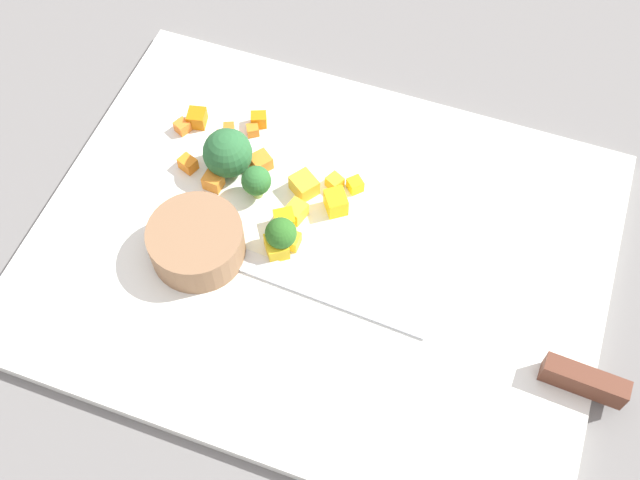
{
  "coord_description": "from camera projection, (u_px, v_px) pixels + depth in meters",
  "views": [
    {
      "loc": [
        0.11,
        -0.31,
        0.57
      ],
      "look_at": [
        0.0,
        0.0,
        0.02
      ],
      "focal_mm": 43.42,
      "sensor_mm": 36.0,
      "label": 1
    }
  ],
  "objects": [
    {
      "name": "ground_plane",
      "position": [
        320.0,
        253.0,
        0.66
      ],
      "size": [
        4.0,
        4.0,
        0.0
      ],
      "primitive_type": "plane",
      "color": "slate"
    },
    {
      "name": "cutting_board",
      "position": [
        320.0,
        250.0,
        0.65
      ],
      "size": [
        0.47,
        0.37,
        0.01
      ],
      "primitive_type": "cube",
      "color": "white",
      "rests_on": "ground_plane"
    },
    {
      "name": "prep_bowl",
      "position": [
        197.0,
        242.0,
        0.63
      ],
      "size": [
        0.08,
        0.08,
        0.03
      ],
      "primitive_type": "cylinder",
      "color": "#906949",
      "rests_on": "cutting_board"
    },
    {
      "name": "chef_knife",
      "position": [
        492.0,
        349.0,
        0.59
      ],
      "size": [
        0.33,
        0.03,
        0.02
      ],
      "rotation": [
        0.0,
        0.0,
        3.09
      ],
      "color": "silver",
      "rests_on": "cutting_board"
    },
    {
      "name": "carrot_dice_0",
      "position": [
        188.0,
        164.0,
        0.69
      ],
      "size": [
        0.02,
        0.02,
        0.01
      ],
      "primitive_type": "cube",
      "rotation": [
        0.0,
        0.0,
        2.79
      ],
      "color": "orange",
      "rests_on": "cutting_board"
    },
    {
      "name": "carrot_dice_1",
      "position": [
        182.0,
        127.0,
        0.71
      ],
      "size": [
        0.02,
        0.02,
        0.01
      ],
      "primitive_type": "cube",
      "rotation": [
        0.0,
        0.0,
        2.69
      ],
      "color": "orange",
      "rests_on": "cutting_board"
    },
    {
      "name": "carrot_dice_2",
      "position": [
        261.0,
        162.0,
        0.69
      ],
      "size": [
        0.02,
        0.02,
        0.01
      ],
      "primitive_type": "cube",
      "rotation": [
        0.0,
        0.0,
        0.93
      ],
      "color": "orange",
      "rests_on": "cutting_board"
    },
    {
      "name": "carrot_dice_3",
      "position": [
        259.0,
        120.0,
        0.71
      ],
      "size": [
        0.02,
        0.02,
        0.01
      ],
      "primitive_type": "cube",
      "rotation": [
        0.0,
        0.0,
        1.96
      ],
      "color": "orange",
      "rests_on": "cutting_board"
    },
    {
      "name": "carrot_dice_4",
      "position": [
        253.0,
        130.0,
        0.71
      ],
      "size": [
        0.01,
        0.01,
        0.01
      ],
      "primitive_type": "cube",
      "rotation": [
        0.0,
        0.0,
        0.55
      ],
      "color": "orange",
      "rests_on": "cutting_board"
    },
    {
      "name": "carrot_dice_5",
      "position": [
        229.0,
        129.0,
        0.71
      ],
      "size": [
        0.01,
        0.01,
        0.01
      ],
      "primitive_type": "cube",
      "rotation": [
        0.0,
        0.0,
        1.96
      ],
      "color": "orange",
      "rests_on": "cutting_board"
    },
    {
      "name": "carrot_dice_6",
      "position": [
        213.0,
        181.0,
        0.67
      ],
      "size": [
        0.02,
        0.01,
        0.01
      ],
      "primitive_type": "cube",
      "rotation": [
        0.0,
        0.0,
        3.07
      ],
      "color": "orange",
      "rests_on": "cutting_board"
    },
    {
      "name": "carrot_dice_7",
      "position": [
        197.0,
        118.0,
        0.71
      ],
      "size": [
        0.02,
        0.02,
        0.01
      ],
      "primitive_type": "cube",
      "rotation": [
        0.0,
        0.0,
        0.22
      ],
      "color": "orange",
      "rests_on": "cutting_board"
    },
    {
      "name": "pepper_dice_0",
      "position": [
        290.0,
        240.0,
        0.64
      ],
      "size": [
        0.02,
        0.01,
        0.01
      ],
      "primitive_type": "cube",
      "rotation": [
        0.0,
        0.0,
        1.56
      ],
      "color": "yellow",
      "rests_on": "cutting_board"
    },
    {
      "name": "pepper_dice_1",
      "position": [
        304.0,
        185.0,
        0.67
      ],
      "size": [
        0.03,
        0.03,
        0.02
      ],
      "primitive_type": "cube",
      "rotation": [
        0.0,
        0.0,
        2.53
      ],
      "color": "yellow",
      "rests_on": "cutting_board"
    },
    {
      "name": "pepper_dice_2",
      "position": [
        335.0,
        182.0,
        0.68
      ],
      "size": [
        0.02,
        0.02,
        0.01
      ],
      "primitive_type": "cube",
      "rotation": [
        0.0,
        0.0,
        2.67
      ],
      "color": "yellow",
      "rests_on": "cutting_board"
    },
    {
      "name": "pepper_dice_3",
      "position": [
        284.0,
        220.0,
        0.65
      ],
      "size": [
        0.02,
        0.02,
        0.02
      ],
      "primitive_type": "cube",
      "rotation": [
        0.0,
        0.0,
        2.15
      ],
      "color": "yellow",
      "rests_on": "cutting_board"
    },
    {
      "name": "pepper_dice_4",
      "position": [
        277.0,
        247.0,
        0.64
      ],
      "size": [
        0.03,
        0.03,
        0.02
      ],
      "primitive_type": "cube",
      "rotation": [
        0.0,
        0.0,
        2.2
      ],
      "color": "yellow",
      "rests_on": "cutting_board"
    },
    {
      "name": "pepper_dice_5",
      "position": [
        355.0,
        185.0,
        0.67
      ],
      "size": [
        0.02,
        0.02,
        0.01
      ],
      "primitive_type": "cube",
      "rotation": [
        0.0,
        0.0,
        2.37
      ],
      "color": "yellow",
      "rests_on": "cutting_board"
    },
    {
      "name": "pepper_dice_6",
      "position": [
        296.0,
        211.0,
        0.66
      ],
      "size": [
        0.02,
        0.02,
        0.01
      ],
      "primitive_type": "cube",
      "rotation": [
        0.0,
        0.0,
        2.87
      ],
      "color": "gold",
      "rests_on": "cutting_board"
    },
    {
      "name": "pepper_dice_7",
      "position": [
        332.0,
        201.0,
        0.66
      ],
      "size": [
        0.03,
        0.03,
        0.02
      ],
      "primitive_type": "cube",
      "rotation": [
        0.0,
        0.0,
        0.63
      ],
      "color": "yellow",
      "rests_on": "cutting_board"
    },
    {
      "name": "broccoli_floret_0",
      "position": [
        256.0,
        181.0,
        0.66
      ],
      "size": [
        0.03,
        0.03,
        0.03
      ],
      "color": "#91AD56",
      "rests_on": "cutting_board"
    },
    {
      "name": "broccoli_floret_1",
      "position": [
        281.0,
        234.0,
        0.63
      ],
      "size": [
        0.03,
        0.03,
        0.04
      ],
      "color": "#91AC5F",
      "rests_on": "cutting_board"
    },
    {
      "name": "broccoli_floret_2",
      "position": [
        228.0,
        153.0,
        0.67
      ],
      "size": [
        0.04,
        0.04,
        0.04
      ],
      "color": "#90C154",
      "rests_on": "cutting_board"
    }
  ]
}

